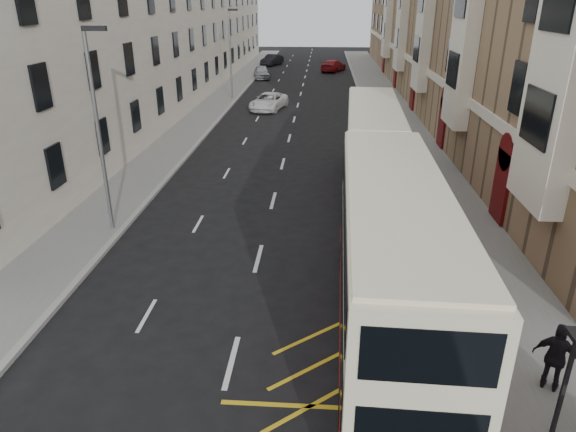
# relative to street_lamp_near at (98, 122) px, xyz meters

# --- Properties ---
(pavement_right) EXTENTS (4.00, 120.00, 0.15)m
(pavement_right) POSITION_rel_street_lamp_near_xyz_m (14.35, 18.00, -4.56)
(pavement_right) COLOR slate
(pavement_right) RESTS_ON ground
(pavement_left) EXTENTS (3.00, 120.00, 0.15)m
(pavement_left) POSITION_rel_street_lamp_near_xyz_m (-1.15, 18.00, -4.56)
(pavement_left) COLOR slate
(pavement_left) RESTS_ON ground
(kerb_right) EXTENTS (0.25, 120.00, 0.15)m
(kerb_right) POSITION_rel_street_lamp_near_xyz_m (12.35, 18.00, -4.56)
(kerb_right) COLOR gray
(kerb_right) RESTS_ON ground
(kerb_left) EXTENTS (0.25, 120.00, 0.15)m
(kerb_left) POSITION_rel_street_lamp_near_xyz_m (0.35, 18.00, -4.56)
(kerb_left) COLOR gray
(kerb_left) RESTS_ON ground
(road_markings) EXTENTS (10.00, 110.00, 0.01)m
(road_markings) POSITION_rel_street_lamp_near_xyz_m (6.35, 33.00, -4.63)
(road_markings) COLOR silver
(road_markings) RESTS_ON ground
(terrace_right) EXTENTS (10.75, 79.00, 15.25)m
(terrace_right) POSITION_rel_street_lamp_near_xyz_m (21.23, 33.38, 2.88)
(terrace_right) COLOR #907354
(terrace_right) RESTS_ON ground
(terrace_left) EXTENTS (9.18, 79.00, 13.25)m
(terrace_left) POSITION_rel_street_lamp_near_xyz_m (-7.08, 33.50, 1.88)
(terrace_left) COLOR beige
(terrace_left) RESTS_ON ground
(guard_railing) EXTENTS (0.06, 6.56, 1.01)m
(guard_railing) POSITION_rel_street_lamp_near_xyz_m (12.60, -6.25, -3.78)
(guard_railing) COLOR red
(guard_railing) RESTS_ON pavement_right
(street_lamp_near) EXTENTS (0.93, 0.18, 8.00)m
(street_lamp_near) POSITION_rel_street_lamp_near_xyz_m (0.00, 0.00, 0.00)
(street_lamp_near) COLOR slate
(street_lamp_near) RESTS_ON pavement_left
(street_lamp_far) EXTENTS (0.93, 0.18, 8.00)m
(street_lamp_far) POSITION_rel_street_lamp_near_xyz_m (0.00, 30.00, 0.00)
(street_lamp_far) COLOR slate
(street_lamp_far) RESTS_ON pavement_left
(double_decker_front) EXTENTS (3.02, 11.75, 4.66)m
(double_decker_front) POSITION_rel_street_lamp_near_xyz_m (10.62, -6.43, -2.26)
(double_decker_front) COLOR #F0E6BD
(double_decker_front) RESTS_ON ground
(double_decker_rear) EXTENTS (3.01, 10.99, 4.34)m
(double_decker_rear) POSITION_rel_street_lamp_near_xyz_m (11.13, 5.86, -2.42)
(double_decker_rear) COLOR #F0E6BD
(double_decker_rear) RESTS_ON ground
(pedestrian_far) EXTENTS (1.16, 0.94, 1.85)m
(pedestrian_far) POSITION_rel_street_lamp_near_xyz_m (14.42, -8.62, -3.56)
(pedestrian_far) COLOR black
(pedestrian_far) RESTS_ON pavement_right
(white_van) EXTENTS (3.35, 5.45, 1.41)m
(white_van) POSITION_rel_street_lamp_near_xyz_m (3.90, 25.78, -3.93)
(white_van) COLOR white
(white_van) RESTS_ON ground
(car_silver) EXTENTS (2.47, 4.60, 1.49)m
(car_silver) POSITION_rel_street_lamp_near_xyz_m (1.15, 44.24, -3.89)
(car_silver) COLOR #9A9CA1
(car_silver) RESTS_ON ground
(car_dark) EXTENTS (3.17, 4.90, 1.53)m
(car_dark) POSITION_rel_street_lamp_near_xyz_m (1.15, 57.50, -3.87)
(car_dark) COLOR black
(car_dark) RESTS_ON ground
(car_red) EXTENTS (3.82, 5.59, 1.50)m
(car_red) POSITION_rel_street_lamp_near_xyz_m (9.88, 51.37, -3.88)
(car_red) COLOR maroon
(car_red) RESTS_ON ground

